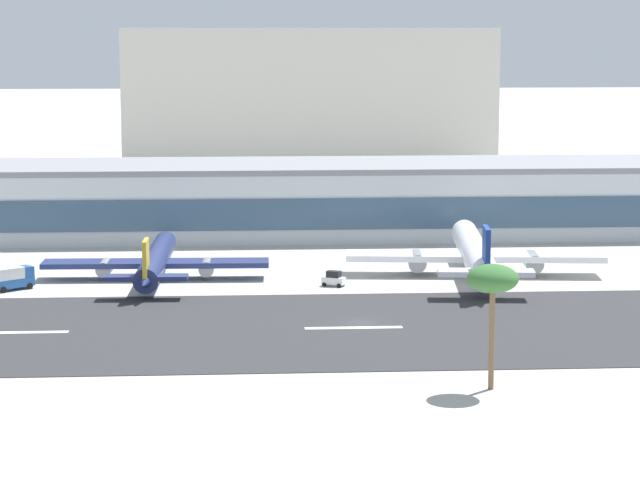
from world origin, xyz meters
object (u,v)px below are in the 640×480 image
Objects in this scene: airliner_navy_tail_gate_1 at (475,255)px; palm_tree_0 at (493,281)px; service_baggage_tug_1 at (334,279)px; airliner_gold_tail_gate_0 at (155,262)px; terminal_building at (309,199)px; distant_hotel_block at (308,99)px; service_box_truck_0 at (12,277)px.

airliner_navy_tail_gate_1 is 64.39m from palm_tree_0.
service_baggage_tug_1 is (-21.53, -6.55, -2.10)m from airliner_navy_tail_gate_1.
airliner_gold_tail_gate_0 is 26.45m from service_baggage_tug_1.
terminal_building is at bearing -28.09° from airliner_gold_tail_gate_0.
palm_tree_0 reaches higher than airliner_gold_tail_gate_0.
airliner_gold_tail_gate_0 is 0.83× the size of airliner_navy_tail_gate_1.
service_baggage_tug_1 is (25.61, -6.42, -1.56)m from airliner_gold_tail_gate_0.
distant_hotel_block reaches higher than terminal_building.
terminal_building is 14.12× the size of palm_tree_0.
airliner_navy_tail_gate_1 is 7.67× the size of service_box_truck_0.
airliner_gold_tail_gate_0 is at bearing -101.17° from distant_hotel_block.
palm_tree_0 is (6.50, -219.38, -7.26)m from distant_hotel_block.
airliner_gold_tail_gate_0 is (-24.94, -43.60, -3.80)m from terminal_building.
palm_tree_0 reaches higher than service_baggage_tug_1.
service_baggage_tug_1 is at bearing 112.49° from airliner_navy_tail_gate_1.
terminal_building is 48.93m from airliner_navy_tail_gate_1.
airliner_navy_tail_gate_1 is 67.14m from service_box_truck_0.
terminal_building is 67.17m from service_box_truck_0.
airliner_navy_tail_gate_1 is at bearing -136.78° from service_baggage_tug_1.
service_baggage_tug_1 is at bearing 101.75° from palm_tree_0.
distant_hotel_block is at bearing 33.14° from service_box_truck_0.
airliner_gold_tail_gate_0 is at bearing -119.77° from terminal_building.
distant_hotel_block is 2.39× the size of airliner_gold_tail_gate_0.
airliner_navy_tail_gate_1 is (22.21, -43.48, -3.26)m from terminal_building.
service_baggage_tug_1 is (0.67, -50.03, -5.36)m from terminal_building.
airliner_navy_tail_gate_1 is 22.60m from service_baggage_tug_1.
terminal_building reaches higher than airliner_navy_tail_gate_1.
palm_tree_0 is at bearing 176.79° from airliner_navy_tail_gate_1.
airliner_gold_tail_gate_0 is at bearing 95.73° from airliner_navy_tail_gate_1.
airliner_gold_tail_gate_0 is at bearing -21.56° from service_box_truck_0.
service_baggage_tug_1 is at bearing -102.40° from airliner_gold_tail_gate_0.
terminal_building is at bearing 96.65° from palm_tree_0.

